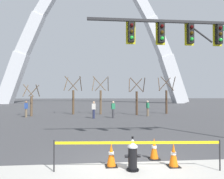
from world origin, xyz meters
The scene contains 17 objects.
ground_plane centered at (0.00, 0.00, 0.00)m, with size 240.00×240.00×0.00m, color #3D3D3F.
fire_hydrant centered at (0.07, -0.79, 0.47)m, with size 0.46×0.48×0.99m.
caution_tape_barrier centered at (0.20, -0.88, 0.62)m, with size 4.82×0.40×0.91m.
traffic_cone_by_hydrant centered at (-0.52, -0.39, 0.36)m, with size 0.36×0.36×0.73m.
traffic_cone_mid_sidewalk centered at (1.38, -0.59, 0.36)m, with size 0.36×0.36×0.73m.
traffic_cone_curb_edge centered at (1.03, 0.25, 0.36)m, with size 0.36×0.36×0.73m.
traffic_signal_gantry centered at (3.89, 2.58, 4.40)m, with size 7.82×0.44×6.00m.
monument_arch centered at (0.00, 47.54, 16.48)m, with size 47.27×3.20×37.63m.
tree_far_left centered at (-7.26, 15.93, 1.45)m, with size 1.52×1.53×3.26m.
tree_left_mid centered at (-3.16, 17.66, 1.90)m, with size 1.96×1.98×4.26m.
tree_center_left centered at (-0.09, 17.42, 1.88)m, with size 1.95×1.96×4.24m.
tree_center_right centered at (3.76, 16.09, 1.79)m, with size 1.86×1.87×4.03m.
tree_right_mid centered at (7.54, 17.41, 1.90)m, with size 1.97×1.98×4.27m.
pedestrian_walking_left centered at (4.65, 14.86, 0.82)m, with size 0.26×0.37×1.59m.
pedestrian_standing_center centered at (-0.90, 13.22, 0.82)m, with size 0.36×0.23×1.59m.
pedestrian_walking_right centered at (0.94, 13.40, 0.82)m, with size 0.38×0.28×1.59m.
pedestrian_near_trees centered at (-7.48, 14.89, 0.82)m, with size 0.26×0.37×1.59m.
Camera 1 is at (-1.13, -7.08, 2.21)m, focal length 34.84 mm.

